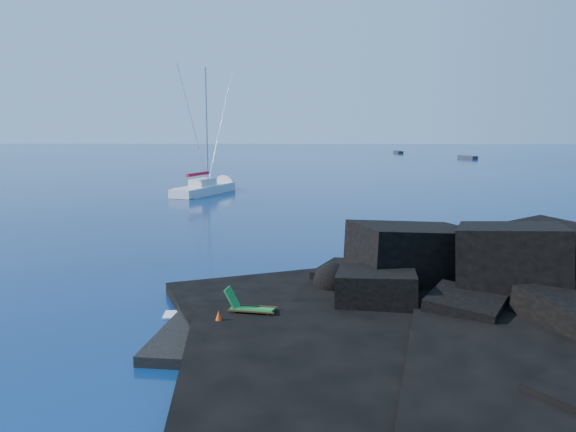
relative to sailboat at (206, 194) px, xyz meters
name	(u,v)px	position (x,y,z in m)	size (l,w,h in m)	color
ground	(152,342)	(5.13, -41.59, 0.00)	(400.00, 400.00, 0.00)	#031238
headland	(505,315)	(18.13, -38.59, 0.00)	(24.00, 24.00, 3.60)	black
beach	(284,338)	(9.63, -41.09, 0.00)	(8.50, 6.00, 0.70)	black
surf_foam	(299,298)	(10.13, -36.59, 0.00)	(10.00, 8.00, 0.06)	white
sailboat	(206,194)	(0.00, 0.00, 0.00)	(2.67, 12.75, 13.37)	silver
deck_chair	(253,303)	(8.46, -40.16, 0.96)	(1.77, 0.78, 1.22)	#1C7F36
towel	(270,329)	(9.14, -41.26, 0.37)	(1.67, 0.79, 0.04)	white
sunbather	(270,325)	(9.14, -41.26, 0.52)	(1.59, 0.45, 0.24)	tan
marker_cone	(219,319)	(7.35, -41.10, 0.66)	(0.41, 0.41, 0.62)	#FF410D
distant_boat_a	(398,153)	(35.70, 87.60, 0.00)	(1.35, 4.34, 0.58)	#222327
distant_boat_b	(468,159)	(46.65, 63.76, 0.00)	(1.50, 4.82, 0.64)	#28282D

